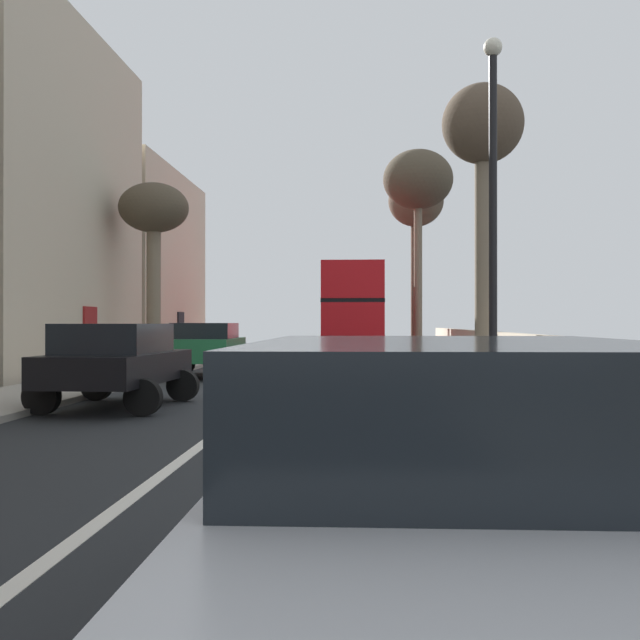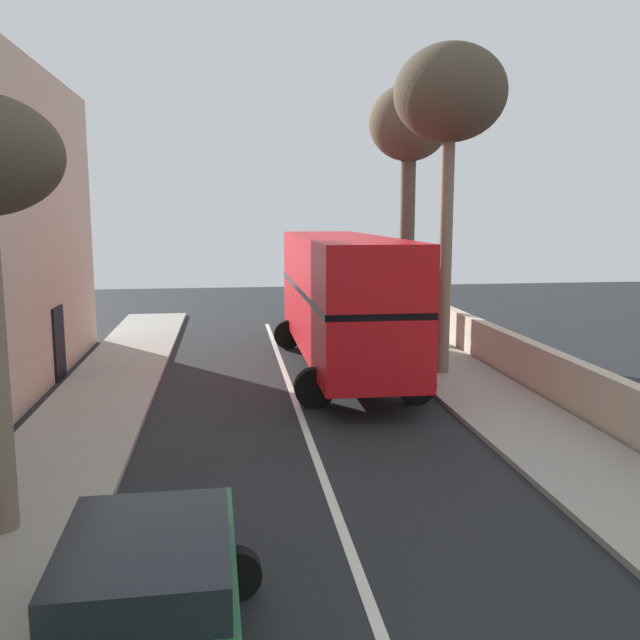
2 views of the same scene
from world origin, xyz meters
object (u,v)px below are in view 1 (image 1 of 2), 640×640
(litter_bin_right, at_px, (545,374))
(street_tree_right_3, at_px, (418,183))
(street_tree_right_5, at_px, (416,208))
(street_tree_left_6, at_px, (154,217))
(parked_car_silver_right_1, at_px, (451,480))
(double_decker_bus, at_px, (355,306))
(parked_car_green_left_2, at_px, (206,346))
(lamppost_right, at_px, (493,192))
(parked_car_black_left_0, at_px, (117,360))
(street_tree_right_1, at_px, (483,138))

(litter_bin_right, bearing_deg, street_tree_right_3, 92.07)
(street_tree_right_5, height_order, street_tree_left_6, street_tree_right_5)
(parked_car_silver_right_1, distance_m, street_tree_left_6, 23.90)
(double_decker_bus, distance_m, street_tree_right_5, 7.35)
(parked_car_green_left_2, bearing_deg, parked_car_silver_right_1, -75.15)
(street_tree_right_5, relative_size, lamppost_right, 1.44)
(parked_car_black_left_0, bearing_deg, street_tree_right_1, 36.83)
(parked_car_silver_right_1, height_order, street_tree_right_1, street_tree_right_1)
(parked_car_green_left_2, distance_m, lamppost_right, 11.78)
(street_tree_right_1, xyz_separation_m, street_tree_right_3, (-0.61, 14.67, 1.53))
(street_tree_right_3, relative_size, lamppost_right, 1.46)
(parked_car_green_left_2, xyz_separation_m, street_tree_left_6, (-2.52, 3.42, 4.28))
(parked_car_green_left_2, height_order, street_tree_right_1, street_tree_right_1)
(double_decker_bus, distance_m, parked_car_black_left_0, 21.86)
(lamppost_right, bearing_deg, street_tree_right_1, 82.69)
(parked_car_black_left_0, xyz_separation_m, parked_car_green_left_2, (0.00, 8.21, 0.01))
(double_decker_bus, distance_m, parked_car_silver_right_1, 32.09)
(street_tree_right_1, distance_m, street_tree_left_6, 11.81)
(double_decker_bus, relative_size, street_tree_right_3, 1.20)
(street_tree_right_5, bearing_deg, parked_car_green_left_2, -112.79)
(litter_bin_right, bearing_deg, parked_car_silver_right_1, -105.26)
(parked_car_silver_right_1, distance_m, street_tree_right_5, 36.92)
(double_decker_bus, height_order, street_tree_right_5, street_tree_right_5)
(parked_car_black_left_0, distance_m, lamppost_right, 7.46)
(parked_car_silver_right_1, relative_size, street_tree_right_5, 0.50)
(street_tree_left_6, xyz_separation_m, litter_bin_right, (10.32, -12.01, -4.50))
(double_decker_bus, relative_size, parked_car_silver_right_1, 2.41)
(street_tree_right_1, xyz_separation_m, lamppost_right, (-0.86, -6.71, -2.52))
(parked_car_black_left_0, distance_m, street_tree_left_6, 12.65)
(double_decker_bus, relative_size, parked_car_green_left_2, 2.78)
(street_tree_right_1, relative_size, street_tree_right_5, 0.84)
(parked_car_green_left_2, bearing_deg, street_tree_right_3, 59.98)
(street_tree_right_3, xyz_separation_m, street_tree_left_6, (-9.56, -8.77, -2.66))
(street_tree_right_1, bearing_deg, litter_bin_right, -88.69)
(parked_car_silver_right_1, relative_size, lamppost_right, 0.73)
(lamppost_right, bearing_deg, street_tree_right_3, 89.34)
(double_decker_bus, xyz_separation_m, street_tree_right_3, (2.85, -1.00, 5.50))
(parked_car_silver_right_1, distance_m, lamppost_right, 10.26)
(street_tree_right_5, bearing_deg, street_tree_right_3, -92.89)
(street_tree_right_1, height_order, lamppost_right, street_tree_right_1)
(street_tree_right_3, distance_m, street_tree_right_5, 5.22)
(street_tree_right_1, relative_size, litter_bin_right, 6.66)
(parked_car_black_left_0, bearing_deg, street_tree_right_3, 70.94)
(parked_car_silver_right_1, height_order, parked_car_green_left_2, parked_car_green_left_2)
(parked_car_black_left_0, height_order, parked_car_green_left_2, parked_car_green_left_2)
(parked_car_green_left_2, distance_m, street_tree_right_5, 19.99)
(street_tree_right_3, xyz_separation_m, lamppost_right, (-0.25, -21.38, -4.05))
(parked_car_green_left_2, distance_m, litter_bin_right, 11.60)
(parked_car_green_left_2, bearing_deg, litter_bin_right, -47.76)
(double_decker_bus, height_order, street_tree_right_3, street_tree_right_3)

